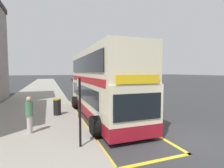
{
  "coord_description": "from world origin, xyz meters",
  "views": [
    {
      "loc": [
        -5.81,
        -5.8,
        3.02
      ],
      "look_at": [
        -1.57,
        5.72,
        2.15
      ],
      "focal_mm": 27.6,
      "sensor_mm": 36.0,
      "label": 1
    }
  ],
  "objects_px": {
    "parked_car_teal_far": "(75,78)",
    "litter_bin": "(57,107)",
    "parked_car_white_behind": "(116,88)",
    "pedestrian_waiting_near_sign": "(29,113)",
    "bus_stop_sign": "(80,105)",
    "double_decker_bus": "(101,86)"
  },
  "relations": [
    {
      "from": "parked_car_teal_far",
      "to": "litter_bin",
      "type": "bearing_deg",
      "value": -99.25
    },
    {
      "from": "parked_car_teal_far",
      "to": "litter_bin",
      "type": "relative_size",
      "value": 3.83
    },
    {
      "from": "parked_car_white_behind",
      "to": "litter_bin",
      "type": "distance_m",
      "value": 12.18
    },
    {
      "from": "parked_car_teal_far",
      "to": "pedestrian_waiting_near_sign",
      "type": "height_order",
      "value": "pedestrian_waiting_near_sign"
    },
    {
      "from": "bus_stop_sign",
      "to": "pedestrian_waiting_near_sign",
      "type": "relative_size",
      "value": 1.56
    },
    {
      "from": "double_decker_bus",
      "to": "parked_car_white_behind",
      "type": "bearing_deg",
      "value": 63.52
    },
    {
      "from": "double_decker_bus",
      "to": "litter_bin",
      "type": "distance_m",
      "value": 3.25
    },
    {
      "from": "parked_car_white_behind",
      "to": "pedestrian_waiting_near_sign",
      "type": "relative_size",
      "value": 2.42
    },
    {
      "from": "bus_stop_sign",
      "to": "parked_car_teal_far",
      "type": "distance_m",
      "value": 54.13
    },
    {
      "from": "bus_stop_sign",
      "to": "litter_bin",
      "type": "distance_m",
      "value": 5.5
    },
    {
      "from": "double_decker_bus",
      "to": "parked_car_white_behind",
      "type": "relative_size",
      "value": 2.48
    },
    {
      "from": "double_decker_bus",
      "to": "pedestrian_waiting_near_sign",
      "type": "xyz_separation_m",
      "value": [
        -4.25,
        -2.53,
        -0.98
      ]
    },
    {
      "from": "bus_stop_sign",
      "to": "litter_bin",
      "type": "xyz_separation_m",
      "value": [
        -0.6,
        5.36,
        -1.04
      ]
    },
    {
      "from": "parked_car_white_behind",
      "to": "pedestrian_waiting_near_sign",
      "type": "distance_m",
      "value": 15.53
    },
    {
      "from": "litter_bin",
      "to": "parked_car_teal_far",
      "type": "bearing_deg",
      "value": 80.49
    },
    {
      "from": "parked_car_white_behind",
      "to": "double_decker_bus",
      "type": "bearing_deg",
      "value": -114.02
    },
    {
      "from": "double_decker_bus",
      "to": "bus_stop_sign",
      "type": "distance_m",
      "value": 5.25
    },
    {
      "from": "parked_car_white_behind",
      "to": "pedestrian_waiting_near_sign",
      "type": "bearing_deg",
      "value": -123.93
    },
    {
      "from": "parked_car_white_behind",
      "to": "pedestrian_waiting_near_sign",
      "type": "height_order",
      "value": "pedestrian_waiting_near_sign"
    },
    {
      "from": "double_decker_bus",
      "to": "parked_car_white_behind",
      "type": "xyz_separation_m",
      "value": [
        4.97,
        9.97,
        -1.26
      ]
    },
    {
      "from": "bus_stop_sign",
      "to": "pedestrian_waiting_near_sign",
      "type": "height_order",
      "value": "bus_stop_sign"
    },
    {
      "from": "bus_stop_sign",
      "to": "pedestrian_waiting_near_sign",
      "type": "bearing_deg",
      "value": 132.12
    }
  ]
}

